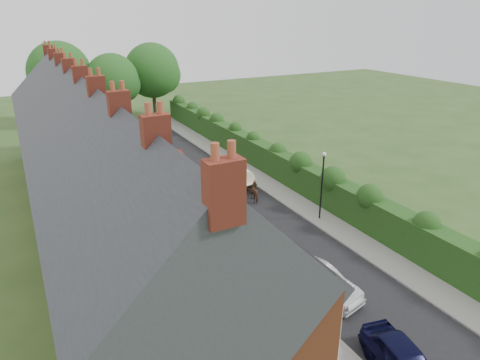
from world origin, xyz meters
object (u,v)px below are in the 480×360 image
object	(u,v)px
car_silver_a	(319,281)
car_red	(175,157)
car_grey	(141,129)
car_white	(222,205)
lamppost	(322,177)
horse_cart	(245,180)
car_green	(185,172)
car_silver_b	(236,224)
car_beige	(155,142)
car_black	(125,126)
horse	(256,192)

from	to	relation	value
car_silver_a	car_red	xyz separation A→B (m)	(0.55, 23.82, -0.14)
car_grey	car_white	bearing A→B (deg)	-78.12
car_red	lamppost	bearing A→B (deg)	-82.46
car_grey	horse_cart	xyz separation A→B (m)	(2.59, -22.05, 0.39)
car_silver_a	car_green	size ratio (longest dim) A/B	1.15
horse_cart	car_silver_a	bearing A→B (deg)	-102.66
car_silver_b	car_grey	distance (m)	28.07
car_beige	car_green	bearing A→B (deg)	-80.03
car_red	car_black	distance (m)	14.68
car_black	horse	bearing A→B (deg)	-89.32
car_white	horse_cart	world-z (taller)	horse_cart
car_silver_a	car_beige	distance (m)	29.68
car_grey	lamppost	bearing A→B (deg)	-66.22
car_silver_a	car_red	bearing A→B (deg)	74.64
car_grey	car_black	xyz separation A→B (m)	(-1.40, 2.37, -0.05)
car_grey	horse	bearing A→B (deg)	-69.80
car_silver_b	car_red	xyz separation A→B (m)	(1.40, 15.79, -0.12)
lamppost	car_silver_b	world-z (taller)	lamppost
car_black	horse_cart	world-z (taller)	horse_cart
car_beige	car_black	world-z (taller)	car_beige
car_red	car_grey	xyz separation A→B (m)	(0.00, 12.25, 0.13)
car_green	horse_cart	world-z (taller)	horse_cart
lamppost	car_white	world-z (taller)	lamppost
car_grey	horse	world-z (taller)	car_grey
car_red	car_white	bearing A→B (deg)	-103.24
car_black	lamppost	bearing A→B (deg)	-86.45
lamppost	car_red	bearing A→B (deg)	106.62
car_silver_b	car_black	bearing A→B (deg)	92.66
car_white	horse_cart	distance (m)	4.59
car_silver_b	car_beige	size ratio (longest dim) A/B	1.01
car_green	horse	bearing A→B (deg)	-71.01
lamppost	car_beige	xyz separation A→B (m)	(-5.24, 22.61, -2.54)
car_grey	car_red	bearing A→B (deg)	-76.00
horse_cart	car_grey	bearing A→B (deg)	96.71
lamppost	car_silver_a	size ratio (longest dim) A/B	1.08
car_grey	horse_cart	bearing A→B (deg)	-69.29
car_beige	horse_cart	bearing A→B (deg)	-66.93
car_white	car_black	size ratio (longest dim) A/B	1.30
car_white	car_grey	size ratio (longest dim) A/B	1.03
car_silver_b	car_white	xyz separation A→B (m)	(0.47, 3.06, 0.03)
car_black	horse	xyz separation A→B (m)	(3.99, -26.23, -0.01)
car_green	car_red	size ratio (longest dim) A/B	1.06
car_white	horse_cart	size ratio (longest dim) A/B	1.94
lamppost	car_white	bearing A→B (deg)	145.85
car_black	horse_cart	size ratio (longest dim) A/B	1.49
lamppost	car_red	distance (m)	17.68
lamppost	car_silver_b	size ratio (longest dim) A/B	0.94
car_beige	horse_cart	xyz separation A→B (m)	(2.83, -15.67, 0.41)
car_green	car_white	bearing A→B (deg)	-97.58
car_grey	car_black	distance (m)	2.75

